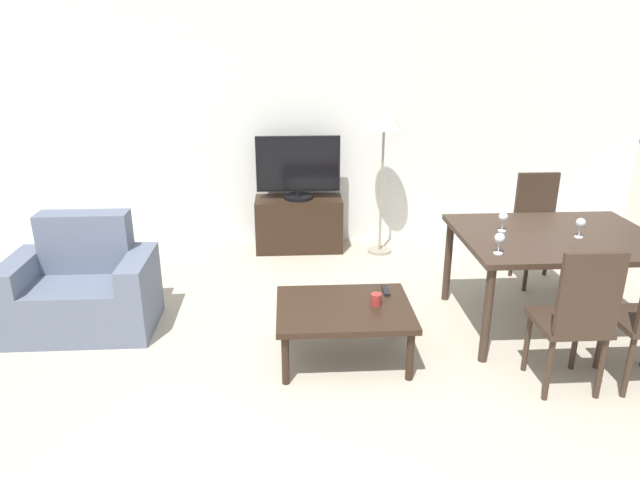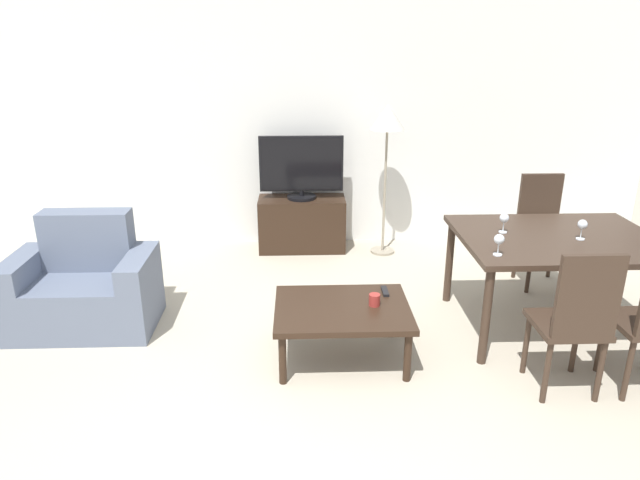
# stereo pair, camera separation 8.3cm
# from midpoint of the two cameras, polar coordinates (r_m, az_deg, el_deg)

# --- Properties ---
(wall_back) EXTENTS (7.60, 0.06, 2.70)m
(wall_back) POSITION_cam_midpoint_polar(r_m,az_deg,el_deg) (5.87, -4.76, 12.48)
(wall_back) COLOR white
(wall_back) RESTS_ON ground_plane
(armchair) EXTENTS (1.03, 0.64, 0.85)m
(armchair) POSITION_cam_midpoint_polar(r_m,az_deg,el_deg) (4.63, -23.02, -4.66)
(armchair) COLOR slate
(armchair) RESTS_ON ground_plane
(tv_stand) EXTENTS (0.87, 0.40, 0.54)m
(tv_stand) POSITION_cam_midpoint_polar(r_m,az_deg,el_deg) (5.84, -2.54, 1.62)
(tv_stand) COLOR black
(tv_stand) RESTS_ON ground_plane
(tv) EXTENTS (0.83, 0.29, 0.63)m
(tv) POSITION_cam_midpoint_polar(r_m,az_deg,el_deg) (5.69, -2.63, 7.24)
(tv) COLOR black
(tv) RESTS_ON tv_stand
(coffee_table) EXTENTS (0.90, 0.71, 0.38)m
(coffee_table) POSITION_cam_midpoint_polar(r_m,az_deg,el_deg) (3.86, 1.80, -7.23)
(coffee_table) COLOR black
(coffee_table) RESTS_ON ground_plane
(dining_table) EXTENTS (1.41, 1.09, 0.73)m
(dining_table) POSITION_cam_midpoint_polar(r_m,az_deg,el_deg) (4.49, 22.05, -0.35)
(dining_table) COLOR #38281E
(dining_table) RESTS_ON ground_plane
(dining_chair_near) EXTENTS (0.40, 0.40, 0.96)m
(dining_chair_near) POSITION_cam_midpoint_polar(r_m,az_deg,el_deg) (3.73, 23.71, -6.90)
(dining_chair_near) COLOR #38281E
(dining_chair_near) RESTS_ON ground_plane
(dining_chair_far) EXTENTS (0.40, 0.40, 0.96)m
(dining_chair_far) POSITION_cam_midpoint_polar(r_m,az_deg,el_deg) (5.36, 20.54, 1.54)
(dining_chair_far) COLOR #38281E
(dining_chair_far) RESTS_ON ground_plane
(floor_lamp) EXTENTS (0.33, 0.33, 1.49)m
(floor_lamp) POSITION_cam_midpoint_polar(r_m,az_deg,el_deg) (5.55, 5.99, 11.31)
(floor_lamp) COLOR gray
(floor_lamp) RESTS_ON ground_plane
(remote_primary) EXTENTS (0.04, 0.15, 0.02)m
(remote_primary) POSITION_cam_midpoint_polar(r_m,az_deg,el_deg) (4.06, 6.02, -5.06)
(remote_primary) COLOR black
(remote_primary) RESTS_ON coffee_table
(cup_white_near) EXTENTS (0.08, 0.08, 0.08)m
(cup_white_near) POSITION_cam_midpoint_polar(r_m,az_deg,el_deg) (3.86, 5.02, -5.94)
(cup_white_near) COLOR maroon
(cup_white_near) RESTS_ON coffee_table
(wine_glass_left) EXTENTS (0.07, 0.07, 0.15)m
(wine_glass_left) POSITION_cam_midpoint_polar(r_m,az_deg,el_deg) (4.43, 24.12, 1.47)
(wine_glass_left) COLOR silver
(wine_glass_left) RESTS_ON dining_table
(wine_glass_center) EXTENTS (0.07, 0.07, 0.15)m
(wine_glass_center) POSITION_cam_midpoint_polar(r_m,az_deg,el_deg) (4.37, 17.33, 2.10)
(wine_glass_center) COLOR silver
(wine_glass_center) RESTS_ON dining_table
(wine_glass_right) EXTENTS (0.07, 0.07, 0.15)m
(wine_glass_right) POSITION_cam_midpoint_polar(r_m,az_deg,el_deg) (3.91, 16.94, 0.06)
(wine_glass_right) COLOR silver
(wine_glass_right) RESTS_ON dining_table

